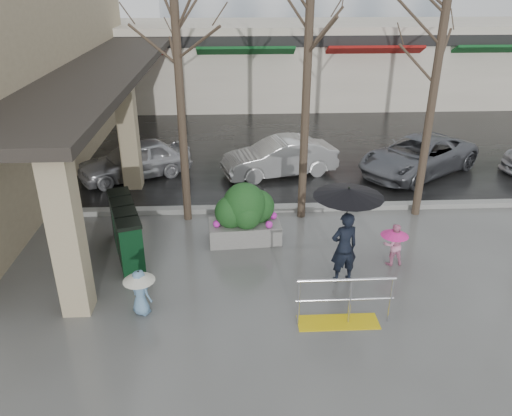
{
  "coord_description": "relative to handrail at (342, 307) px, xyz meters",
  "views": [
    {
      "loc": [
        -0.71,
        -9.05,
        6.24
      ],
      "look_at": [
        -0.19,
        1.44,
        1.3
      ],
      "focal_mm": 35.0,
      "sensor_mm": 36.0,
      "label": 1
    }
  ],
  "objects": [
    {
      "name": "ground",
      "position": [
        -1.36,
        1.2,
        -0.38
      ],
      "size": [
        120.0,
        120.0,
        0.0
      ],
      "primitive_type": "plane",
      "color": "#51514F",
      "rests_on": "ground"
    },
    {
      "name": "woman",
      "position": [
        0.32,
        1.51,
        1.1
      ],
      "size": [
        1.48,
        1.48,
        2.28
      ],
      "rotation": [
        0.0,
        0.0,
        3.36
      ],
      "color": "black",
      "rests_on": "ground"
    },
    {
      "name": "curb",
      "position": [
        -1.36,
        5.2,
        -0.3
      ],
      "size": [
        120.0,
        0.3,
        0.15
      ],
      "primitive_type": "cube",
      "color": "gray",
      "rests_on": "ground"
    },
    {
      "name": "car_a",
      "position": [
        -5.33,
        8.04,
        0.25
      ],
      "size": [
        3.97,
        3.01,
        1.26
      ],
      "primitive_type": "imported",
      "rotation": [
        0.0,
        0.0,
        -1.1
      ],
      "color": "#B2B2B7",
      "rests_on": "ground"
    },
    {
      "name": "tree_west",
      "position": [
        -3.36,
        4.8,
        4.71
      ],
      "size": [
        3.2,
        3.2,
        6.8
      ],
      "color": "#382B21",
      "rests_on": "ground"
    },
    {
      "name": "tree_midwest",
      "position": [
        -0.16,
        4.8,
        4.86
      ],
      "size": [
        3.2,
        3.2,
        7.0
      ],
      "color": "#382B21",
      "rests_on": "ground"
    },
    {
      "name": "car_b",
      "position": [
        -0.48,
        8.04,
        0.25
      ],
      "size": [
        4.04,
        2.28,
        1.26
      ],
      "primitive_type": "imported",
      "rotation": [
        0.0,
        0.0,
        -1.31
      ],
      "color": "silver",
      "rests_on": "ground"
    },
    {
      "name": "child_pink",
      "position": [
        1.64,
        2.14,
        0.23
      ],
      "size": [
        0.65,
        0.65,
        1.04
      ],
      "rotation": [
        0.0,
        0.0,
        3.25
      ],
      "color": "pink",
      "rests_on": "ground"
    },
    {
      "name": "storefront_row",
      "position": [
        0.64,
        19.17,
        1.64
      ],
      "size": [
        34.0,
        6.74,
        4.0
      ],
      "color": "beige",
      "rests_on": "ground"
    },
    {
      "name": "canopy_slab",
      "position": [
        -6.16,
        9.2,
        3.25
      ],
      "size": [
        2.8,
        18.0,
        0.25
      ],
      "primitive_type": "cube",
      "color": "#2D2823",
      "rests_on": "pillar_front"
    },
    {
      "name": "pillar_back",
      "position": [
        -5.26,
        7.2,
        1.37
      ],
      "size": [
        0.55,
        0.55,
        3.5
      ],
      "primitive_type": "cube",
      "color": "tan",
      "rests_on": "ground"
    },
    {
      "name": "street_asphalt",
      "position": [
        -1.36,
        23.2,
        -0.37
      ],
      "size": [
        120.0,
        36.0,
        0.01
      ],
      "primitive_type": "cube",
      "color": "black",
      "rests_on": "ground"
    },
    {
      "name": "child_blue",
      "position": [
        -3.96,
        0.51,
        0.24
      ],
      "size": [
        0.64,
        0.64,
        1.0
      ],
      "rotation": [
        0.0,
        0.0,
        2.5
      ],
      "color": "#658EB4",
      "rests_on": "ground"
    },
    {
      "name": "pillar_front",
      "position": [
        -5.26,
        0.7,
        1.37
      ],
      "size": [
        0.55,
        0.55,
        3.5
      ],
      "primitive_type": "cube",
      "color": "tan",
      "rests_on": "ground"
    },
    {
      "name": "news_boxes",
      "position": [
        -4.67,
        2.89,
        0.28
      ],
      "size": [
        1.22,
        2.4,
        1.31
      ],
      "rotation": [
        0.0,
        0.0,
        0.31
      ],
      "color": "#0B3318",
      "rests_on": "ground"
    },
    {
      "name": "planter",
      "position": [
        -1.79,
        3.47,
        0.38
      ],
      "size": [
        1.86,
        1.08,
        1.58
      ],
      "rotation": [
        0.0,
        0.0,
        0.06
      ],
      "color": "slate",
      "rests_on": "ground"
    },
    {
      "name": "car_c",
      "position": [
        4.24,
        7.98,
        0.25
      ],
      "size": [
        4.92,
        4.3,
        1.26
      ],
      "primitive_type": "imported",
      "rotation": [
        0.0,
        0.0,
        -0.97
      ],
      "color": "slate",
      "rests_on": "ground"
    },
    {
      "name": "tree_mideast",
      "position": [
        3.14,
        4.8,
        4.48
      ],
      "size": [
        3.2,
        3.2,
        6.5
      ],
      "color": "#382B21",
      "rests_on": "ground"
    },
    {
      "name": "handrail",
      "position": [
        0.0,
        0.0,
        0.0
      ],
      "size": [
        1.9,
        0.5,
        1.03
      ],
      "color": "yellow",
      "rests_on": "ground"
    }
  ]
}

